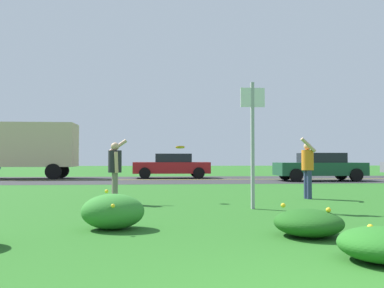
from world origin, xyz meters
name	(u,v)px	position (x,y,z in m)	size (l,w,h in m)	color
ground_plane	(208,196)	(0.00, 10.55, 0.00)	(120.00, 120.00, 0.00)	#26601E
highway_strip	(184,180)	(0.00, 21.10, 0.00)	(120.00, 8.78, 0.01)	#2D2D30
highway_center_stripe	(184,179)	(0.00, 21.10, 0.01)	(120.00, 0.16, 0.00)	yellow
daylily_clump_mid_center	(113,211)	(-2.36, 4.28, 0.29)	(1.02, 0.94, 0.61)	#337F2D
daylily_clump_mid_left	(382,244)	(0.82, 1.76, 0.19)	(0.95, 1.04, 0.40)	#23661E
daylily_clump_front_left	(308,223)	(0.57, 3.37, 0.20)	(1.01, 1.10, 0.45)	#1E5619
sign_post_near_path	(253,133)	(0.55, 6.91, 1.74)	(0.56, 0.10, 2.90)	#93969B
person_thrower_dark_shirt	(115,167)	(-2.68, 8.35, 0.93)	(0.49, 0.54, 1.66)	#232328
person_catcher_orange_shirt	(307,165)	(2.69, 9.25, 0.96)	(0.48, 0.54, 1.74)	orange
frisbee_orange	(180,147)	(-0.99, 8.81, 1.45)	(0.25, 0.25, 0.07)	orange
car_dark_green_center_left	(320,167)	(6.93, 19.13, 0.74)	(4.50, 2.00, 1.45)	#194C2D
car_red_center_right	(172,166)	(-0.60, 23.08, 0.74)	(4.50, 2.00, 1.45)	maroon
box_truck_navy	(19,147)	(-9.43, 23.08, 1.80)	(6.70, 2.46, 3.20)	navy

